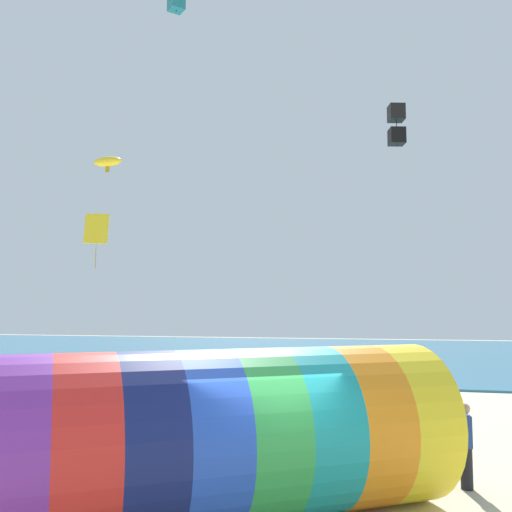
# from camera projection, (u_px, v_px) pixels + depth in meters

# --- Properties ---
(sea) EXTENTS (120.00, 40.00, 0.10)m
(sea) POSITION_uv_depth(u_px,v_px,m) (368.00, 353.00, 45.01)
(sea) COLOR teal
(sea) RESTS_ON ground
(giant_inflatable_tube) EXTENTS (7.95, 6.62, 2.88)m
(giant_inflatable_tube) POSITION_uv_depth(u_px,v_px,m) (230.00, 434.00, 9.71)
(giant_inflatable_tube) COLOR purple
(giant_inflatable_tube) RESTS_ON ground
(kite_handler) EXTENTS (0.24, 0.37, 1.68)m
(kite_handler) POSITION_uv_depth(u_px,v_px,m) (466.00, 445.00, 11.36)
(kite_handler) COLOR black
(kite_handler) RESTS_ON ground
(kite_black_box) EXTENTS (0.61, 0.61, 1.42)m
(kite_black_box) POSITION_uv_depth(u_px,v_px,m) (396.00, 125.00, 18.78)
(kite_black_box) COLOR black
(kite_yellow_diamond) EXTENTS (1.19, 0.93, 2.53)m
(kite_yellow_diamond) POSITION_uv_depth(u_px,v_px,m) (96.00, 229.00, 25.77)
(kite_yellow_diamond) COLOR yellow
(kite_yellow_parafoil) EXTENTS (1.23, 0.61, 0.67)m
(kite_yellow_parafoil) POSITION_uv_depth(u_px,v_px,m) (108.00, 162.00, 21.92)
(kite_yellow_parafoil) COLOR yellow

